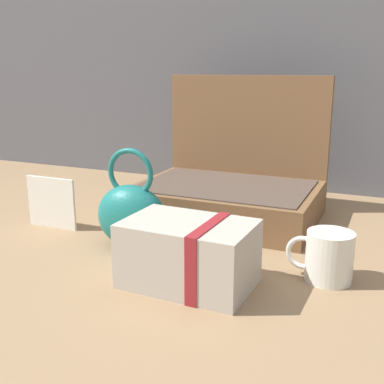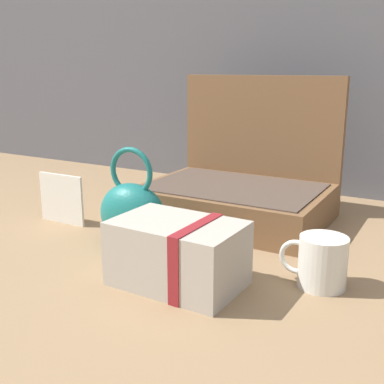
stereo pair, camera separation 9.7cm
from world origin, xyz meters
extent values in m
plane|color=#8C6D4C|center=(0.00, 0.00, 0.00)|extent=(6.00, 6.00, 0.00)
cube|color=brown|center=(0.00, 0.18, 0.04)|extent=(0.43, 0.30, 0.08)
cube|color=#4C3D33|center=(0.00, 0.18, 0.09)|extent=(0.40, 0.27, 0.00)
cube|color=brown|center=(0.00, 0.34, 0.17)|extent=(0.43, 0.02, 0.34)
ellipsoid|color=#196B66|center=(-0.11, -0.07, 0.07)|extent=(0.15, 0.09, 0.13)
torus|color=#196B66|center=(-0.11, -0.07, 0.16)|extent=(0.10, 0.01, 0.10)
cube|color=#B2A899|center=(0.06, -0.19, 0.06)|extent=(0.22, 0.15, 0.11)
cube|color=maroon|center=(0.10, -0.19, 0.06)|extent=(0.02, 0.15, 0.12)
cylinder|color=silver|center=(0.28, -0.07, 0.04)|extent=(0.08, 0.08, 0.09)
torus|color=silver|center=(0.24, -0.07, 0.04)|extent=(0.06, 0.01, 0.06)
cube|color=white|center=(-0.35, -0.04, 0.06)|extent=(0.13, 0.01, 0.12)
camera|label=1|loc=(0.37, -0.88, 0.37)|focal=44.68mm
camera|label=2|loc=(0.46, -0.84, 0.37)|focal=44.68mm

